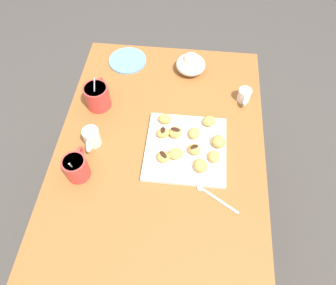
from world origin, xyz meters
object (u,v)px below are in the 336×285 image
at_px(saucer_sky_left, 128,61).
at_px(beignet_10, 194,149).
at_px(beignet_0, 176,154).
at_px(beignet_2, 165,119).
at_px(beignet_5, 194,133).
at_px(beignet_7, 200,166).
at_px(beignet_3, 175,132).
at_px(beignet_1, 209,121).
at_px(chocolate_sauce_pitcher, 244,95).
at_px(cream_pitcher_white, 92,137).
at_px(dining_table, 161,162).
at_px(coffee_mug_red_right, 97,96).
at_px(beignet_6, 214,157).
at_px(ice_cream_bowl, 191,64).
at_px(coffee_mug_red_left, 76,167).
at_px(beignet_4, 163,133).
at_px(pastry_plate_square, 186,148).
at_px(beignet_9, 219,142).
at_px(beignet_8, 163,157).

relative_size(saucer_sky_left, beignet_10, 3.56).
distance_m(beignet_0, beignet_2, 0.16).
bearing_deg(beignet_5, beignet_7, -167.79).
distance_m(beignet_3, beignet_10, 0.10).
bearing_deg(beignet_1, chocolate_sauce_pitcher, -42.71).
xyz_separation_m(beignet_0, beignet_1, (0.16, -0.11, 0.00)).
height_order(beignet_3, beignet_5, beignet_3).
height_order(beignet_0, beignet_2, same).
xyz_separation_m(chocolate_sauce_pitcher, beignet_3, (-0.21, 0.26, 0.00)).
bearing_deg(beignet_5, cream_pitcher_white, 99.28).
bearing_deg(dining_table, coffee_mug_red_right, 58.94).
bearing_deg(beignet_1, beignet_6, -171.77).
xyz_separation_m(ice_cream_bowl, beignet_10, (-0.42, -0.04, -0.01)).
distance_m(saucer_sky_left, beignet_0, 0.54).
relative_size(saucer_sky_left, beignet_5, 3.35).
height_order(dining_table, beignet_6, beignet_6).
relative_size(dining_table, beignet_5, 21.38).
bearing_deg(saucer_sky_left, dining_table, -154.78).
height_order(coffee_mug_red_left, beignet_7, coffee_mug_red_left).
distance_m(beignet_4, beignet_5, 0.11).
height_order(cream_pitcher_white, beignet_6, cream_pitcher_white).
relative_size(beignet_1, beignet_5, 1.03).
bearing_deg(chocolate_sauce_pitcher, ice_cream_bowl, 56.99).
relative_size(beignet_3, beignet_4, 1.03).
bearing_deg(pastry_plate_square, beignet_3, 39.96).
distance_m(beignet_5, beignet_9, 0.09).
height_order(coffee_mug_red_right, beignet_10, coffee_mug_red_right).
xyz_separation_m(coffee_mug_red_right, ice_cream_bowl, (0.23, -0.35, -0.01)).
xyz_separation_m(cream_pitcher_white, beignet_1, (0.12, -0.42, -0.01)).
height_order(ice_cream_bowl, beignet_2, ice_cream_bowl).
distance_m(dining_table, beignet_8, 0.19).
relative_size(beignet_0, beignet_8, 1.08).
height_order(pastry_plate_square, beignet_8, beignet_8).
bearing_deg(beignet_4, beignet_5, -84.50).
bearing_deg(beignet_6, dining_table, 73.79).
height_order(dining_table, saucer_sky_left, saucer_sky_left).
bearing_deg(beignet_10, beignet_6, -107.06).
xyz_separation_m(beignet_2, beignet_5, (-0.05, -0.11, 0.00)).
xyz_separation_m(cream_pitcher_white, beignet_7, (-0.07, -0.40, -0.01)).
height_order(cream_pitcher_white, saucer_sky_left, cream_pitcher_white).
height_order(cream_pitcher_white, beignet_9, cream_pitcher_white).
relative_size(coffee_mug_red_left, beignet_0, 2.57).
bearing_deg(beignet_8, saucer_sky_left, 23.65).
xyz_separation_m(pastry_plate_square, beignet_1, (0.11, -0.08, 0.02)).
relative_size(pastry_plate_square, coffee_mug_red_right, 1.93).
height_order(saucer_sky_left, beignet_6, beignet_6).
distance_m(beignet_3, beignet_6, 0.17).
height_order(cream_pitcher_white, beignet_2, cream_pitcher_white).
distance_m(beignet_5, beignet_10, 0.07).
bearing_deg(pastry_plate_square, beignet_9, -78.15).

